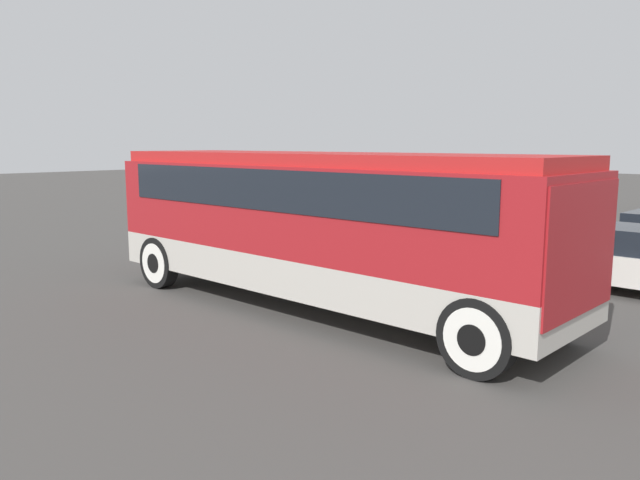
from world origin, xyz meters
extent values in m
plane|color=#423F3D|center=(0.00, 0.00, 0.00)|extent=(120.00, 120.00, 0.00)
cube|color=#B7B2A8|center=(0.00, 0.00, 0.81)|extent=(9.69, 2.46, 0.68)
cube|color=maroon|center=(0.00, 0.00, 1.95)|extent=(9.69, 2.46, 1.59)
cube|color=black|center=(0.00, 0.00, 2.33)|extent=(8.53, 2.50, 0.71)
cube|color=#B21E1E|center=(0.00, 0.00, 2.85)|extent=(9.49, 2.26, 0.22)
cube|color=maroon|center=(4.69, 0.00, 1.72)|extent=(0.36, 2.36, 1.81)
cylinder|color=black|center=(3.95, -1.12, 0.56)|extent=(1.11, 0.28, 1.11)
cylinder|color=silver|center=(3.95, -1.12, 0.56)|extent=(0.87, 0.30, 0.87)
cylinder|color=black|center=(3.95, -1.12, 0.56)|extent=(0.42, 0.32, 0.42)
cylinder|color=black|center=(3.95, 1.12, 0.56)|extent=(1.11, 0.28, 1.11)
cylinder|color=silver|center=(3.95, 1.12, 0.56)|extent=(0.87, 0.30, 0.87)
cylinder|color=black|center=(3.95, 1.12, 0.56)|extent=(0.42, 0.32, 0.42)
cylinder|color=black|center=(-3.79, -1.12, 0.56)|extent=(1.11, 0.28, 1.11)
cylinder|color=silver|center=(-3.79, -1.12, 0.56)|extent=(0.87, 0.30, 0.87)
cylinder|color=black|center=(-3.79, -1.12, 0.56)|extent=(0.42, 0.32, 0.42)
cylinder|color=black|center=(-3.79, 1.12, 0.56)|extent=(1.11, 0.28, 1.11)
cylinder|color=silver|center=(-3.79, 1.12, 0.56)|extent=(0.87, 0.30, 0.87)
cylinder|color=black|center=(-3.79, 1.12, 0.56)|extent=(0.42, 0.32, 0.42)
cube|color=silver|center=(3.50, 5.55, 0.56)|extent=(4.19, 1.76, 0.61)
cube|color=black|center=(3.34, 5.55, 1.13)|extent=(2.18, 1.58, 0.52)
cylinder|color=black|center=(1.88, 4.76, 0.34)|extent=(0.68, 0.22, 0.68)
cylinder|color=black|center=(1.88, 4.76, 0.34)|extent=(0.26, 0.26, 0.26)
cylinder|color=black|center=(1.88, 6.34, 0.34)|extent=(0.68, 0.22, 0.68)
cylinder|color=black|center=(1.88, 6.34, 0.34)|extent=(0.26, 0.26, 0.26)
cylinder|color=black|center=(2.26, 8.04, 0.32)|extent=(0.64, 0.22, 0.64)
cylinder|color=black|center=(2.26, 8.04, 0.32)|extent=(0.24, 0.26, 0.24)
cylinder|color=black|center=(2.26, 9.75, 0.32)|extent=(0.64, 0.22, 0.64)
cylinder|color=black|center=(2.26, 9.75, 0.32)|extent=(0.24, 0.26, 0.24)
cube|color=maroon|center=(-0.42, 7.27, 0.59)|extent=(4.05, 1.78, 0.65)
cube|color=black|center=(-0.59, 7.27, 1.22)|extent=(2.11, 1.60, 0.60)
cylinder|color=black|center=(1.10, 6.48, 0.36)|extent=(0.71, 0.22, 0.71)
cylinder|color=black|center=(1.10, 6.48, 0.36)|extent=(0.27, 0.26, 0.27)
cylinder|color=black|center=(1.10, 8.07, 0.36)|extent=(0.71, 0.22, 0.71)
cylinder|color=black|center=(1.10, 8.07, 0.36)|extent=(0.27, 0.26, 0.27)
cylinder|color=black|center=(-1.95, 6.48, 0.36)|extent=(0.71, 0.22, 0.71)
cylinder|color=black|center=(-1.95, 6.48, 0.36)|extent=(0.27, 0.26, 0.27)
cylinder|color=black|center=(-1.95, 8.07, 0.36)|extent=(0.71, 0.22, 0.71)
cylinder|color=black|center=(-1.95, 8.07, 0.36)|extent=(0.27, 0.26, 0.27)
camera|label=1|loc=(7.95, -8.42, 3.14)|focal=35.00mm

